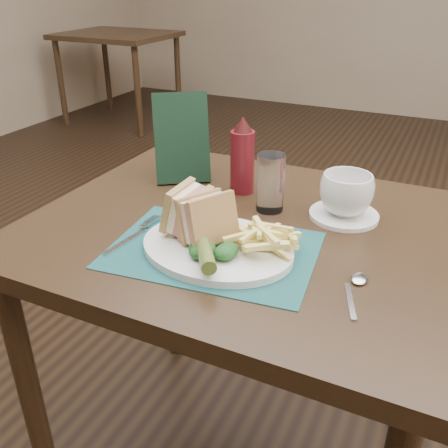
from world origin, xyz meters
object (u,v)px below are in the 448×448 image
plate (217,248)px  saucer (344,215)px  sandwich_half_a (177,207)px  placemat (213,250)px  table_main (242,357)px  drinking_glass (271,183)px  sandwich_half_b (201,214)px  check_presenter (182,138)px  ketchup_bottle (242,155)px  table_bg_left (121,79)px  coffee_cup (346,194)px

plate → saucer: 0.31m
plate → sandwich_half_a: 0.12m
plate → placemat: bearing=163.4°
table_main → drinking_glass: (0.02, 0.09, 0.44)m
sandwich_half_b → check_presenter: 0.35m
sandwich_half_a → ketchup_bottle: size_ratio=0.52×
drinking_glass → check_presenter: size_ratio=0.58×
table_bg_left → placemat: (2.34, -2.86, 0.38)m
placemat → sandwich_half_b: bearing=163.0°
table_main → ketchup_bottle: size_ratio=4.84×
table_main → table_bg_left: 3.60m
sandwich_half_a → check_presenter: (-0.15, 0.27, 0.04)m
saucer → sandwich_half_b: bearing=-132.7°
coffee_cup → check_presenter: 0.43m
plate → sandwich_half_b: sandwich_half_b is taller
placemat → drinking_glass: 0.23m
placemat → check_presenter: check_presenter is taller
saucer → ketchup_bottle: (-0.26, 0.04, 0.09)m
table_main → check_presenter: size_ratio=4.03×
sandwich_half_b → drinking_glass: bearing=101.7°
coffee_cup → sandwich_half_a: bearing=-140.5°
table_main → check_presenter: bearing=146.4°
placemat → sandwich_half_b: sandwich_half_b is taller
coffee_cup → ketchup_bottle: ketchup_bottle is taller
table_bg_left → check_presenter: 3.36m
coffee_cup → drinking_glass: (-0.16, -0.03, 0.01)m
plate → saucer: plate is taller
placemat → coffee_cup: bearing=52.3°
table_bg_left → coffee_cup: coffee_cup is taller
coffee_cup → ketchup_bottle: size_ratio=0.61×
table_bg_left → plate: bearing=-50.7°
plate → sandwich_half_b: 0.07m
table_main → ketchup_bottle: bearing=116.0°
coffee_cup → drinking_glass: 0.16m
plate → drinking_glass: bearing=87.8°
ketchup_bottle → drinking_glass: bearing=-34.9°
plate → check_presenter: check_presenter is taller
table_main → sandwich_half_a: sandwich_half_a is taller
plate → ketchup_bottle: ketchup_bottle is taller
table_bg_left → plate: (2.35, -2.87, 0.38)m
check_presenter → plate: bearing=-84.4°
sandwich_half_b → drinking_glass: drinking_glass is taller
table_bg_left → sandwich_half_b: size_ratio=9.06×
sandwich_half_a → check_presenter: size_ratio=0.43×
sandwich_half_b → saucer: sandwich_half_b is taller
placemat → sandwich_half_a: (-0.09, 0.02, 0.07)m
saucer → sandwich_half_a: bearing=-140.5°
sandwich_half_a → saucer: 0.37m
table_main → sandwich_half_b: sandwich_half_b is taller
table_bg_left → placemat: placemat is taller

